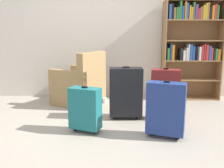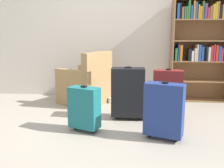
# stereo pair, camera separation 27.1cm
# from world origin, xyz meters

# --- Properties ---
(ground_plane) EXTENTS (10.45, 10.45, 0.00)m
(ground_plane) POSITION_xyz_m (0.00, 0.00, 0.00)
(ground_plane) COLOR #9E9384
(back_wall) EXTENTS (5.97, 0.10, 2.60)m
(back_wall) POSITION_xyz_m (0.00, 1.93, 1.30)
(back_wall) COLOR beige
(back_wall) RESTS_ON ground
(bookshelf) EXTENTS (1.04, 0.33, 1.77)m
(bookshelf) POSITION_xyz_m (1.68, 1.71, 1.03)
(bookshelf) COLOR olive
(bookshelf) RESTS_ON ground
(armchair) EXTENTS (0.95, 0.95, 0.90)m
(armchair) POSITION_xyz_m (-0.31, 1.33, 0.32)
(armchair) COLOR #9E7A4C
(armchair) RESTS_ON ground
(mug) EXTENTS (0.12, 0.08, 0.10)m
(mug) POSITION_xyz_m (0.12, 1.36, 0.05)
(mug) COLOR white
(mug) RESTS_ON ground
(suitcase_black) EXTENTS (0.46, 0.25, 0.75)m
(suitcase_black) POSITION_xyz_m (0.43, 0.56, 0.39)
(suitcase_black) COLOR black
(suitcase_black) RESTS_ON ground
(suitcase_navy_blue) EXTENTS (0.47, 0.32, 0.67)m
(suitcase_navy_blue) POSITION_xyz_m (0.86, -0.12, 0.35)
(suitcase_navy_blue) COLOR navy
(suitcase_navy_blue) RESTS_ON ground
(suitcase_teal) EXTENTS (0.41, 0.31, 0.58)m
(suitcase_teal) POSITION_xyz_m (-0.09, 0.05, 0.30)
(suitcase_teal) COLOR #19666B
(suitcase_teal) RESTS_ON ground
(suitcase_dark_red) EXTENTS (0.41, 0.23, 0.73)m
(suitcase_dark_red) POSITION_xyz_m (0.97, 0.51, 0.38)
(suitcase_dark_red) COLOR maroon
(suitcase_dark_red) RESTS_ON ground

